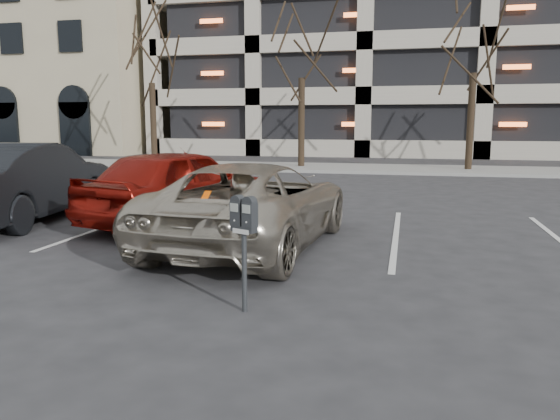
# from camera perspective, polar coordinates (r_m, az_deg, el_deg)

# --- Properties ---
(ground) EXTENTS (140.00, 140.00, 0.00)m
(ground) POSITION_cam_1_polar(r_m,az_deg,el_deg) (8.03, 1.55, -5.58)
(ground) COLOR #28282B
(ground) RESTS_ON ground
(sidewalk) EXTENTS (80.00, 4.00, 0.12)m
(sidewalk) POSITION_cam_1_polar(r_m,az_deg,el_deg) (23.74, 9.37, 4.30)
(sidewalk) COLOR gray
(sidewalk) RESTS_ON ground
(stall_lines) EXTENTS (16.90, 5.20, 0.00)m
(stall_lines) POSITION_cam_1_polar(r_m,az_deg,el_deg) (10.54, -3.40, -1.98)
(stall_lines) COLOR silver
(stall_lines) RESTS_ON ground
(office_building) EXTENTS (26.00, 16.20, 15.00)m
(office_building) POSITION_cam_1_polar(r_m,az_deg,el_deg) (48.08, -25.83, 14.84)
(office_building) COLOR tan
(office_building) RESTS_ON ground
(tree_a) EXTENTS (3.72, 3.72, 8.45)m
(tree_a) POSITION_cam_1_polar(r_m,az_deg,el_deg) (26.59, -13.43, 17.76)
(tree_a) COLOR black
(tree_a) RESTS_ON ground
(tree_b) EXTENTS (3.82, 3.82, 8.68)m
(tree_b) POSITION_cam_1_polar(r_m,az_deg,el_deg) (24.41, 2.32, 19.19)
(tree_b) COLOR black
(tree_b) RESTS_ON ground
(tree_c) EXTENTS (3.89, 3.89, 8.84)m
(tree_c) POSITION_cam_1_polar(r_m,az_deg,el_deg) (24.13, 19.87, 19.07)
(tree_c) COLOR black
(tree_c) RESTS_ON ground
(parking_meter) EXTENTS (0.34, 0.24, 1.25)m
(parking_meter) POSITION_cam_1_polar(r_m,az_deg,el_deg) (5.83, -3.80, -1.60)
(parking_meter) COLOR black
(parking_meter) RESTS_ON ground
(suv_silver) EXTENTS (2.70, 5.19, 1.40)m
(suv_silver) POSITION_cam_1_polar(r_m,az_deg,el_deg) (9.03, -2.83, 0.59)
(suv_silver) COLOR #B6AD9B
(suv_silver) RESTS_ON ground
(car_red) EXTENTS (2.95, 4.87, 1.55)m
(car_red) POSITION_cam_1_polar(r_m,az_deg,el_deg) (11.26, -10.48, 2.56)
(car_red) COLOR maroon
(car_red) RESTS_ON ground
(car_dark) EXTENTS (2.32, 5.12, 1.63)m
(car_dark) POSITION_cam_1_polar(r_m,az_deg,el_deg) (12.58, -25.12, 2.72)
(car_dark) COLOR black
(car_dark) RESTS_ON ground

